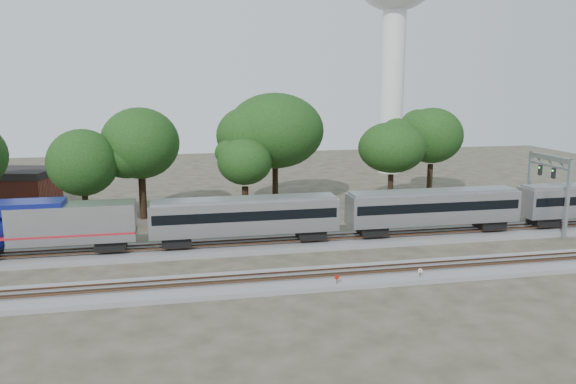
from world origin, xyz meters
name	(u,v)px	position (x,y,z in m)	size (l,w,h in m)	color
ground	(263,268)	(0.00, 0.00, 0.00)	(160.00, 160.00, 0.00)	#383328
track_far	(253,246)	(0.00, 6.00, 0.21)	(160.00, 5.00, 0.73)	slate
track_near	(271,282)	(0.00, -4.00, 0.21)	(160.00, 5.00, 0.73)	slate
train	(434,206)	(18.49, 6.00, 3.25)	(91.79, 3.17, 4.67)	#B1B4B9
switch_stand_red	(337,280)	(4.80, -6.00, 0.70)	(0.35, 0.08, 1.10)	#512D19
switch_stand_white	(420,273)	(11.72, -5.75, 0.69)	(0.34, 0.14, 1.08)	#512D19
switch_lever	(346,286)	(5.57, -6.01, 0.15)	(0.50, 0.30, 0.30)	#512D19
water_tower	(395,1)	(29.89, 46.93, 28.84)	(14.06, 14.06, 38.92)	silver
signal_gantry	(548,176)	(31.15, 6.00, 5.91)	(0.56, 6.67, 8.11)	gray
brick_building	(13,188)	(-27.23, 30.06, 2.41)	(11.29, 9.07, 4.79)	brown
tree_2	(83,163)	(-16.68, 17.36, 7.09)	(7.23, 7.23, 10.19)	black
tree_3	(140,143)	(-10.79, 20.21, 8.75)	(8.91, 8.91, 12.55)	black
tree_4	(245,162)	(0.95, 19.23, 6.45)	(6.58, 6.58, 9.27)	black
tree_5	(275,131)	(5.37, 23.84, 9.58)	(9.75, 9.75, 13.75)	black
tree_6	(392,148)	(19.69, 20.81, 7.49)	(7.63, 7.63, 10.76)	black
tree_7	(432,136)	(27.04, 25.05, 8.46)	(8.61, 8.61, 12.14)	black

